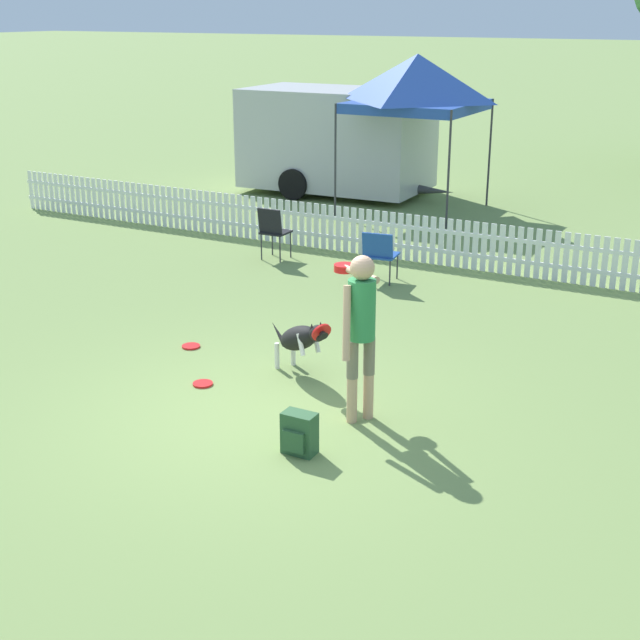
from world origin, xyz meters
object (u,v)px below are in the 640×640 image
(handler_person, at_px, (360,317))
(backpack_on_grass, at_px, (299,434))
(frisbee_near_handler, at_px, (191,346))
(leaping_dog, at_px, (300,338))
(equipment_trailer, at_px, (337,139))
(folding_chair_center, at_px, (380,252))
(canopy_tent_main, at_px, (417,83))
(folding_chair_blue_left, at_px, (273,229))
(frisbee_near_dog, at_px, (203,384))

(handler_person, xyz_separation_m, backpack_on_grass, (-0.16, -0.97, -0.91))
(frisbee_near_handler, bearing_deg, backpack_on_grass, -34.56)
(leaping_dog, distance_m, frisbee_near_handler, 1.76)
(backpack_on_grass, height_order, equipment_trailer, equipment_trailer)
(folding_chair_center, height_order, canopy_tent_main, canopy_tent_main)
(backpack_on_grass, xyz_separation_m, folding_chair_blue_left, (-3.83, 5.79, 0.34))
(leaping_dog, height_order, frisbee_near_dog, leaping_dog)
(handler_person, relative_size, folding_chair_blue_left, 1.96)
(leaping_dog, xyz_separation_m, frisbee_near_handler, (-1.69, 0.18, -0.47))
(frisbee_near_handler, bearing_deg, canopy_tent_main, 94.54)
(canopy_tent_main, bearing_deg, folding_chair_blue_left, -96.46)
(handler_person, bearing_deg, equipment_trailer, 60.35)
(backpack_on_grass, xyz_separation_m, folding_chair_center, (-1.70, 5.45, 0.28))
(folding_chair_blue_left, bearing_deg, folding_chair_center, 169.92)
(folding_chair_blue_left, xyz_separation_m, canopy_tent_main, (0.54, 4.73, 2.06))
(folding_chair_blue_left, xyz_separation_m, equipment_trailer, (-1.75, 5.65, 0.69))
(handler_person, relative_size, leaping_dog, 1.52)
(backpack_on_grass, bearing_deg, folding_chair_center, 107.34)
(frisbee_near_dog, relative_size, backpack_on_grass, 0.55)
(leaping_dog, bearing_deg, frisbee_near_dog, -18.47)
(backpack_on_grass, relative_size, equipment_trailer, 0.09)
(leaping_dog, xyz_separation_m, frisbee_near_dog, (-0.86, -0.72, -0.47))
(folding_chair_blue_left, bearing_deg, canopy_tent_main, -97.43)
(folding_chair_blue_left, relative_size, canopy_tent_main, 0.28)
(canopy_tent_main, bearing_deg, leaping_dog, -75.05)
(handler_person, distance_m, backpack_on_grass, 1.34)
(leaping_dog, bearing_deg, equipment_trailer, -122.94)
(frisbee_near_handler, relative_size, folding_chair_blue_left, 0.25)
(frisbee_near_dog, bearing_deg, backpack_on_grass, -26.76)
(handler_person, height_order, folding_chair_blue_left, handler_person)
(frisbee_near_handler, distance_m, backpack_on_grass, 3.16)
(folding_chair_center, bearing_deg, equipment_trailer, -64.91)
(frisbee_near_handler, relative_size, equipment_trailer, 0.05)
(handler_person, height_order, canopy_tent_main, canopy_tent_main)
(frisbee_near_dog, xyz_separation_m, folding_chair_center, (0.07, 4.56, 0.47))
(handler_person, distance_m, folding_chair_center, 4.90)
(equipment_trailer, bearing_deg, handler_person, -62.85)
(handler_person, relative_size, canopy_tent_main, 0.55)
(frisbee_near_dog, distance_m, backpack_on_grass, 1.99)
(canopy_tent_main, relative_size, equipment_trailer, 0.65)
(handler_person, xyz_separation_m, leaping_dog, (-1.07, 0.65, -0.63))
(backpack_on_grass, bearing_deg, folding_chair_blue_left, 123.44)
(leaping_dog, distance_m, frisbee_near_dog, 1.22)
(leaping_dog, bearing_deg, handler_person, 90.44)
(folding_chair_center, bearing_deg, frisbee_near_dog, 81.29)
(frisbee_near_dog, height_order, folding_chair_center, folding_chair_center)
(leaping_dog, height_order, frisbee_near_handler, leaping_dog)
(frisbee_near_handler, xyz_separation_m, equipment_trailer, (-2.98, 9.65, 1.22))
(backpack_on_grass, height_order, folding_chair_blue_left, folding_chair_blue_left)
(folding_chair_center, bearing_deg, handler_person, 104.66)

